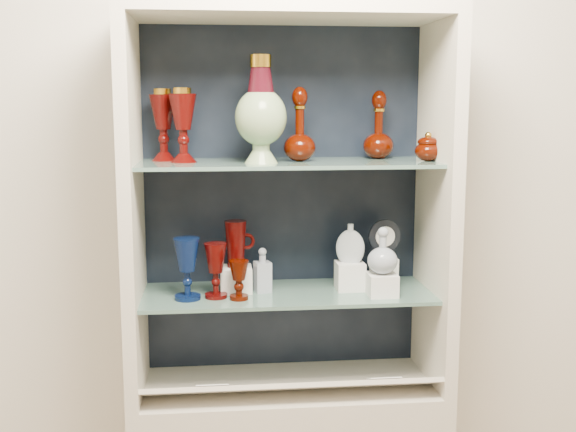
{
  "coord_description": "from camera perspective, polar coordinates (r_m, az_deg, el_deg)",
  "views": [
    {
      "loc": [
        -0.24,
        -0.69,
        1.66
      ],
      "look_at": [
        0.0,
        1.53,
        1.3
      ],
      "focal_mm": 45.0,
      "sensor_mm": 36.0,
      "label": 1
    }
  ],
  "objects": [
    {
      "name": "clear_round_decanter",
      "position": [
        2.28,
        7.49,
        -2.82
      ],
      "size": [
        0.1,
        0.1,
        0.14
      ],
      "primitive_type": null,
      "rotation": [
        0.0,
        0.0,
        0.03
      ],
      "color": "#8E98A6",
      "rests_on": "riser_clear_round_decanter"
    },
    {
      "name": "wall_back",
      "position": [
        2.47,
        -0.54,
        3.1
      ],
      "size": [
        3.5,
        0.02,
        2.8
      ],
      "primitive_type": "cube",
      "color": "silver",
      "rests_on": "ground"
    },
    {
      "name": "riser_cameo_medallion",
      "position": [
        2.4,
        7.57,
        -4.42
      ],
      "size": [
        0.08,
        0.08,
        0.1
      ],
      "primitive_type": "cube",
      "color": "silver",
      "rests_on": "shelf_lower"
    },
    {
      "name": "ruby_pitcher",
      "position": [
        2.31,
        -4.16,
        -2.22
      ],
      "size": [
        0.12,
        0.08,
        0.15
      ],
      "primitive_type": null,
      "rotation": [
        0.0,
        0.0,
        0.06
      ],
      "color": "#3F0604",
      "rests_on": "riser_ruby_pitcher"
    },
    {
      "name": "pedestal_lamp_right",
      "position": [
        2.32,
        -9.82,
        7.11
      ],
      "size": [
        0.11,
        0.11,
        0.23
      ],
      "primitive_type": null,
      "rotation": [
        0.0,
        0.0,
        0.34
      ],
      "color": "#3F0604",
      "rests_on": "shelf_upper"
    },
    {
      "name": "label_card_1",
      "position": [
        2.34,
        7.58,
        -12.61
      ],
      "size": [
        0.1,
        0.06,
        0.03
      ],
      "primitive_type": "cube",
      "rotation": [
        -0.44,
        0.0,
        0.0
      ],
      "color": "white",
      "rests_on": "label_ledge"
    },
    {
      "name": "ruby_decanter_a",
      "position": [
        2.26,
        0.93,
        7.61
      ],
      "size": [
        0.13,
        0.13,
        0.26
      ],
      "primitive_type": null,
      "rotation": [
        0.0,
        0.0,
        -0.39
      ],
      "color": "#440C00",
      "rests_on": "shelf_upper"
    },
    {
      "name": "enamel_urn",
      "position": [
        2.19,
        -2.16,
        8.41
      ],
      "size": [
        0.18,
        0.18,
        0.32
      ],
      "primitive_type": null,
      "rotation": [
        0.0,
        0.0,
        -0.14
      ],
      "color": "#114B2B",
      "rests_on": "shelf_upper"
    },
    {
      "name": "riser_clear_round_decanter",
      "position": [
        2.3,
        7.44,
        -5.4
      ],
      "size": [
        0.09,
        0.09,
        0.07
      ],
      "primitive_type": "cube",
      "color": "silver",
      "rests_on": "shelf_lower"
    },
    {
      "name": "flat_flask",
      "position": [
        2.34,
        4.95,
        -2.1
      ],
      "size": [
        0.1,
        0.06,
        0.13
      ],
      "primitive_type": null,
      "rotation": [
        0.0,
        0.0,
        -0.29
      ],
      "color": "#AEBBC2",
      "rests_on": "riser_flat_flask"
    },
    {
      "name": "pedestal_lamp_left",
      "position": [
        2.25,
        -8.29,
        7.11
      ],
      "size": [
        0.12,
        0.12,
        0.23
      ],
      "primitive_type": null,
      "rotation": [
        0.0,
        0.0,
        -0.42
      ],
      "color": "#3F0604",
      "rests_on": "shelf_upper"
    },
    {
      "name": "label_ledge",
      "position": [
        2.3,
        0.3,
        -13.35
      ],
      "size": [
        0.92,
        0.17,
        0.09
      ],
      "primitive_type": "cube",
      "rotation": [
        -0.44,
        0.0,
        0.0
      ],
      "color": "beige",
      "rests_on": "cabinet_base"
    },
    {
      "name": "ruby_decanter_b",
      "position": [
        2.38,
        7.18,
        7.32
      ],
      "size": [
        0.12,
        0.12,
        0.23
      ],
      "primitive_type": null,
      "rotation": [
        0.0,
        0.0,
        0.29
      ],
      "color": "#440C00",
      "rests_on": "shelf_upper"
    },
    {
      "name": "cabinet_side_right",
      "position": [
        2.36,
        11.68,
        0.79
      ],
      "size": [
        0.04,
        0.4,
        1.15
      ],
      "primitive_type": "cube",
      "color": "beige",
      "rests_on": "cabinet_base"
    },
    {
      "name": "clear_square_bottle",
      "position": [
        2.32,
        -2.02,
        -4.28
      ],
      "size": [
        0.06,
        0.06,
        0.14
      ],
      "primitive_type": null,
      "rotation": [
        0.0,
        0.0,
        0.22
      ],
      "color": "#8E98A6",
      "rests_on": "shelf_lower"
    },
    {
      "name": "cabinet_back_panel",
      "position": [
        2.45,
        -0.47,
        1.28
      ],
      "size": [
        0.98,
        0.02,
        1.15
      ],
      "primitive_type": "cube",
      "color": "black",
      "rests_on": "cabinet_base"
    },
    {
      "name": "cobalt_goblet",
      "position": [
        2.25,
        -7.98,
        -4.16
      ],
      "size": [
        0.09,
        0.09,
        0.19
      ],
      "primitive_type": null,
      "rotation": [
        0.0,
        0.0,
        -0.15
      ],
      "color": "#091740",
      "rests_on": "shelf_lower"
    },
    {
      "name": "ruby_goblet_tall",
      "position": [
        2.26,
        -5.74,
        -4.32
      ],
      "size": [
        0.08,
        0.08,
        0.17
      ],
      "primitive_type": null,
      "rotation": [
        0.0,
        0.0,
        0.22
      ],
      "color": "#3F0604",
      "rests_on": "shelf_lower"
    },
    {
      "name": "shelf_lower",
      "position": [
        2.34,
        -0.05,
        -6.13
      ],
      "size": [
        0.92,
        0.34,
        0.01
      ],
      "primitive_type": "cube",
      "color": "slate",
      "rests_on": "cabinet_side_left"
    },
    {
      "name": "shelf_upper",
      "position": [
        2.26,
        -0.05,
        4.18
      ],
      "size": [
        0.92,
        0.34,
        0.01
      ],
      "primitive_type": "cube",
      "color": "slate",
      "rests_on": "cabinet_side_left"
    },
    {
      "name": "riser_ruby_pitcher",
      "position": [
        2.34,
        -4.12,
        -4.99
      ],
      "size": [
        0.1,
        0.1,
        0.08
      ],
      "primitive_type": "cube",
      "color": "silver",
      "rests_on": "shelf_lower"
    },
    {
      "name": "label_card_0",
      "position": [
        2.28,
        -6.0,
        -13.18
      ],
      "size": [
        0.1,
        0.06,
        0.03
      ],
      "primitive_type": "cube",
      "rotation": [
        -0.44,
        0.0,
        0.0
      ],
      "color": "white",
      "rests_on": "label_ledge"
    },
    {
      "name": "ruby_goblet_small",
      "position": [
        2.24,
        -3.9,
        -5.07
      ],
      "size": [
        0.08,
        0.08,
        0.12
      ],
      "primitive_type": null,
      "rotation": [
        0.0,
        0.0,
        -0.23
      ],
      "color": "#440C00",
      "rests_on": "shelf_lower"
    },
    {
      "name": "riser_flat_flask",
      "position": [
        2.36,
        4.91,
        -4.73
      ],
      "size": [
        0.09,
        0.09,
        0.09
      ],
      "primitive_type": "cube",
      "color": "silver",
      "rests_on": "shelf_lower"
    },
    {
      "name": "cabinet_side_left",
      "position": [
        2.26,
        -12.2,
        0.42
      ],
      "size": [
        0.04,
        0.4,
        1.15
      ],
      "primitive_type": "cube",
      "color": "beige",
      "rests_on": "cabinet_base"
    },
    {
      "name": "cabinet_top_cap",
      "position": [
        2.25,
        -0.0,
        15.79
      ],
      "size": [
        1.0,
        0.4,
        0.04
      ],
      "primitive_type": "cube",
      "color": "beige",
      "rests_on": "cabinet_side_left"
    },
    {
      "name": "lidded_bowl",
      "position": [
        2.31,
        11.0,
        5.43
      ],
      "size": [
        0.1,
        0.1,
        0.09
      ],
      "primitive_type": null,
      "rotation": [
        0.0,
        0.0,
        0.17
      ],
      "color": "#440C00",
      "rests_on": "shelf_upper"
    },
    {
      "name": "cameo_medallion",
      "position": [
        2.38,
        7.63,
        -1.73
      ],
      "size": [
        0.11,
        0.05,
        0.13
      ],
      "primitive_type": null,
      "rotation": [
        0.0,
        0.0,
        0.13
      ],
      "color": "black",
      "rests_on": "riser_cameo_medallion"
    }
  ]
}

